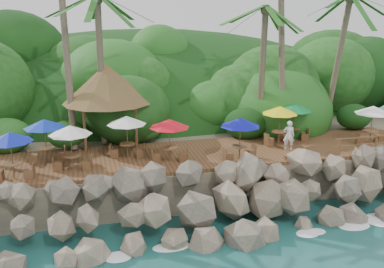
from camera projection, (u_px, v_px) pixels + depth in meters
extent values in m
plane|color=#19514F|center=(226.00, 247.00, 18.91)|extent=(140.00, 140.00, 0.00)
cube|color=gray|center=(160.00, 129.00, 33.55)|extent=(32.00, 25.20, 2.10)
ellipsoid|color=#143811|center=(146.00, 119.00, 40.83)|extent=(44.80, 28.00, 15.40)
cube|color=brown|center=(192.00, 155.00, 23.91)|extent=(26.00, 5.00, 0.20)
ellipsoid|color=white|center=(83.00, 261.00, 17.77)|extent=(1.20, 0.80, 0.06)
ellipsoid|color=white|center=(156.00, 252.00, 18.48)|extent=(1.20, 0.80, 0.06)
ellipsoid|color=white|center=(224.00, 243.00, 19.18)|extent=(1.20, 0.80, 0.06)
ellipsoid|color=white|center=(287.00, 235.00, 19.89)|extent=(1.20, 0.80, 0.06)
ellipsoid|color=white|center=(346.00, 227.00, 20.59)|extent=(1.20, 0.80, 0.06)
cylinder|color=brown|center=(65.00, 37.00, 23.59)|extent=(0.54, 2.18, 12.12)
cylinder|color=brown|center=(101.00, 73.00, 24.56)|extent=(0.44, 0.70, 8.27)
cylinder|color=brown|center=(262.00, 73.00, 26.25)|extent=(0.51, 0.94, 7.70)
ellipsoid|color=#23601E|center=(265.00, 6.00, 25.20)|extent=(6.00, 6.00, 2.40)
cylinder|color=brown|center=(282.00, 50.00, 26.40)|extent=(0.58, 2.34, 10.28)
cylinder|color=brown|center=(337.00, 65.00, 27.40)|extent=(0.83, 1.48, 8.31)
cylinder|color=brown|center=(85.00, 130.00, 23.91)|extent=(0.16, 0.16, 2.40)
cylinder|color=brown|center=(136.00, 127.00, 24.56)|extent=(0.16, 0.16, 2.40)
cylinder|color=brown|center=(84.00, 118.00, 26.52)|extent=(0.16, 0.16, 2.40)
cylinder|color=brown|center=(130.00, 116.00, 27.18)|extent=(0.16, 0.16, 2.40)
cone|color=brown|center=(107.00, 83.00, 24.91)|extent=(5.11, 5.11, 2.20)
cylinder|color=brown|center=(170.00, 154.00, 22.57)|extent=(0.08, 0.08, 0.73)
cylinder|color=brown|center=(170.00, 148.00, 22.47)|extent=(0.83, 0.83, 0.05)
cylinder|color=brown|center=(170.00, 141.00, 22.38)|extent=(0.05, 0.05, 2.17)
cone|color=red|center=(169.00, 123.00, 22.12)|extent=(2.07, 2.07, 0.44)
cube|color=brown|center=(156.00, 157.00, 22.56)|extent=(0.48, 0.48, 0.45)
cube|color=brown|center=(183.00, 157.00, 22.66)|extent=(0.48, 0.48, 0.45)
cylinder|color=brown|center=(239.00, 153.00, 22.79)|extent=(0.08, 0.08, 0.73)
cylinder|color=brown|center=(240.00, 146.00, 22.69)|extent=(0.83, 0.83, 0.05)
cylinder|color=brown|center=(240.00, 140.00, 22.59)|extent=(0.05, 0.05, 2.17)
cone|color=#0C0FA3|center=(240.00, 122.00, 22.34)|extent=(2.07, 2.07, 0.44)
cube|color=brown|center=(228.00, 158.00, 22.53)|extent=(0.49, 0.49, 0.45)
cube|color=brown|center=(250.00, 154.00, 23.12)|extent=(0.49, 0.49, 0.45)
cylinder|color=brown|center=(279.00, 138.00, 25.46)|extent=(0.08, 0.08, 0.73)
cylinder|color=brown|center=(279.00, 132.00, 25.36)|extent=(0.83, 0.83, 0.05)
cylinder|color=brown|center=(279.00, 126.00, 25.26)|extent=(0.05, 0.05, 2.17)
cone|color=yellow|center=(280.00, 110.00, 25.01)|extent=(2.07, 2.07, 0.44)
cube|color=brown|center=(269.00, 142.00, 25.17)|extent=(0.51, 0.51, 0.45)
cube|color=brown|center=(288.00, 139.00, 25.83)|extent=(0.51, 0.51, 0.45)
cylinder|color=brown|center=(370.00, 138.00, 25.55)|extent=(0.08, 0.08, 0.73)
cylinder|color=brown|center=(371.00, 131.00, 25.45)|extent=(0.83, 0.83, 0.05)
cylinder|color=brown|center=(371.00, 126.00, 25.35)|extent=(0.05, 0.05, 2.17)
cone|color=white|center=(373.00, 110.00, 25.10)|extent=(2.07, 2.07, 0.44)
cube|color=brown|center=(360.00, 141.00, 25.35)|extent=(0.46, 0.46, 0.45)
cube|color=brown|center=(379.00, 139.00, 25.82)|extent=(0.46, 0.46, 0.45)
cylinder|color=brown|center=(73.00, 163.00, 21.35)|extent=(0.08, 0.08, 0.73)
cylinder|color=brown|center=(72.00, 155.00, 21.24)|extent=(0.83, 0.83, 0.05)
cylinder|color=brown|center=(72.00, 149.00, 21.15)|extent=(0.05, 0.05, 2.17)
cone|color=silver|center=(70.00, 130.00, 20.89)|extent=(2.07, 2.07, 0.44)
cube|color=brown|center=(58.00, 166.00, 21.33)|extent=(0.48, 0.48, 0.45)
cube|color=brown|center=(87.00, 165.00, 21.44)|extent=(0.48, 0.48, 0.45)
cylinder|color=brown|center=(128.00, 151.00, 23.19)|extent=(0.08, 0.08, 0.73)
cylinder|color=brown|center=(127.00, 144.00, 23.08)|extent=(0.83, 0.83, 0.05)
cylinder|color=brown|center=(127.00, 138.00, 22.99)|extent=(0.05, 0.05, 2.17)
cone|color=white|center=(126.00, 120.00, 22.74)|extent=(2.07, 2.07, 0.44)
cube|color=brown|center=(115.00, 153.00, 23.20)|extent=(0.49, 0.49, 0.45)
cube|color=brown|center=(141.00, 153.00, 23.25)|extent=(0.49, 0.49, 0.45)
cylinder|color=brown|center=(293.00, 134.00, 26.25)|extent=(0.08, 0.08, 0.73)
cylinder|color=brown|center=(293.00, 128.00, 26.15)|extent=(0.83, 0.83, 0.05)
cylinder|color=brown|center=(294.00, 122.00, 26.05)|extent=(0.05, 0.05, 2.17)
cone|color=#0C6F31|center=(295.00, 107.00, 25.80)|extent=(2.07, 2.07, 0.44)
cube|color=brown|center=(281.00, 136.00, 26.38)|extent=(0.54, 0.54, 0.45)
cube|color=brown|center=(305.00, 137.00, 26.20)|extent=(0.54, 0.54, 0.45)
cylinder|color=brown|center=(14.00, 171.00, 20.21)|extent=(0.08, 0.08, 0.73)
cylinder|color=brown|center=(13.00, 164.00, 20.10)|extent=(0.83, 0.83, 0.05)
cylinder|color=brown|center=(12.00, 157.00, 20.01)|extent=(0.05, 0.05, 2.17)
cone|color=#0C1AA2|center=(10.00, 137.00, 19.76)|extent=(2.07, 2.07, 0.44)
cube|color=brown|center=(29.00, 174.00, 20.32)|extent=(0.46, 0.46, 0.45)
cylinder|color=brown|center=(47.00, 155.00, 22.52)|extent=(0.08, 0.08, 0.73)
cylinder|color=brown|center=(46.00, 148.00, 22.42)|extent=(0.83, 0.83, 0.05)
cylinder|color=brown|center=(46.00, 141.00, 22.33)|extent=(0.05, 0.05, 2.17)
cone|color=#0C28A3|center=(44.00, 124.00, 22.07)|extent=(2.07, 2.07, 0.44)
cube|color=brown|center=(33.00, 159.00, 22.31)|extent=(0.46, 0.46, 0.45)
cube|color=brown|center=(61.00, 156.00, 22.81)|extent=(0.46, 0.46, 0.45)
cylinder|color=brown|center=(339.00, 147.00, 23.30)|extent=(0.10, 0.10, 1.00)
cylinder|color=brown|center=(358.00, 146.00, 23.56)|extent=(0.10, 0.10, 1.00)
cylinder|color=brown|center=(376.00, 144.00, 23.82)|extent=(0.10, 0.10, 1.00)
imported|color=white|center=(289.00, 136.00, 24.25)|extent=(0.72, 0.60, 1.67)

